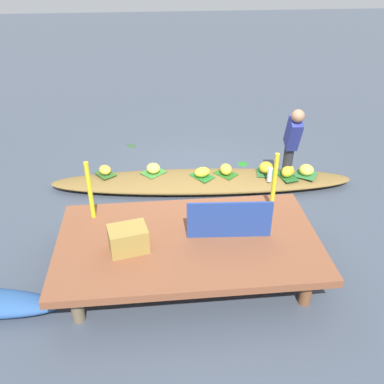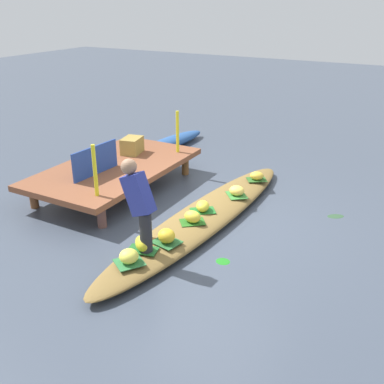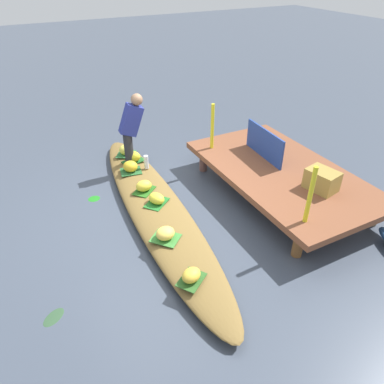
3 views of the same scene
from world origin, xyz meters
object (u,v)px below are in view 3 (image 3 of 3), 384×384
Objects in this scene: vendor_boat at (156,209)px; vendor_person at (131,125)px; banana_bunch_1 at (165,233)px; banana_bunch_3 at (126,150)px; banana_bunch_5 at (156,198)px; banana_bunch_0 at (144,186)px; banana_bunch_2 at (191,275)px; banana_bunch_6 at (130,166)px; market_banner at (264,143)px; banana_bunch_4 at (133,156)px; produce_crate at (322,180)px; water_bottle at (146,162)px.

vendor_person is at bearing 176.51° from vendor_boat.
banana_bunch_3 is (-2.55, 0.33, 0.01)m from banana_bunch_1.
banana_bunch_5 is (1.74, -0.11, -0.01)m from banana_bunch_3.
banana_bunch_0 is at bearing 172.05° from banana_bunch_1.
vendor_boat is at bearing 3.86° from banana_bunch_0.
banana_bunch_2 is (1.62, -0.23, 0.18)m from vendor_boat.
banana_bunch_6 is 2.30m from market_banner.
vendor_boat is 1.76m from banana_bunch_3.
vendor_person reaches higher than banana_bunch_4.
banana_bunch_5 is at bearing -117.99° from produce_crate.
vendor_boat is at bearing 171.79° from banana_bunch_2.
banana_bunch_2 is 2.86m from market_banner.
water_bottle reaches higher than banana_bunch_3.
market_banner reaches higher than banana_bunch_2.
banana_bunch_1 is at bearing -9.65° from vendor_person.
water_bottle is at bearing 169.22° from banana_bunch_2.
banana_bunch_0 is 0.68m from banana_bunch_6.
banana_bunch_1 is 0.95× the size of banana_bunch_5.
banana_bunch_2 is 0.97× the size of banana_bunch_6.
vendor_person is 5.14× the size of water_bottle.
banana_bunch_3 is at bearing -144.93° from produce_crate.
vendor_boat is 2.48m from produce_crate.
vendor_boat is 19.95× the size of banana_bunch_1.
produce_crate is (2.22, 2.16, 0.32)m from banana_bunch_6.
banana_bunch_2 is 3.12m from vendor_person.
banana_bunch_5 is (-1.62, 0.25, 0.01)m from banana_bunch_2.
banana_bunch_3 is 0.69m from water_bottle.
banana_bunch_4 is (-1.42, 0.16, 0.20)m from vendor_boat.
banana_bunch_0 is at bearing -24.65° from water_bottle.
vendor_person reaches higher than banana_bunch_2.
vendor_boat is at bearing -6.33° from banana_bunch_4.
produce_crate is at bearing 82.17° from banana_bunch_1.
banana_bunch_1 is 1.06× the size of water_bottle.
produce_crate is at bearing 9.76° from market_banner.
vendor_person is at bearing -142.23° from produce_crate.
banana_bunch_3 is at bearing 173.82° from banana_bunch_2.
banana_bunch_4 is 1.42m from banana_bunch_5.
banana_bunch_4 is 0.63× the size of produce_crate.
produce_crate is (1.54, 2.18, 0.33)m from banana_bunch_0.
banana_bunch_3 is 0.87× the size of banana_bunch_4.
banana_bunch_3 reaches higher than banana_bunch_0.
banana_bunch_4 is at bearing 177.45° from vendor_boat.
market_banner is (0.32, 2.05, 0.42)m from banana_bunch_0.
banana_bunch_4 reaches higher than vendor_boat.
banana_bunch_0 is 0.58× the size of produce_crate.
vendor_person is (-1.41, 0.16, 0.61)m from banana_bunch_5.
banana_bunch_3 is at bearing -175.34° from banana_bunch_4.
banana_bunch_3 is 0.90× the size of banana_bunch_5.
banana_bunch_6 is 0.29m from water_bottle.
produce_crate reaches higher than vendor_boat.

